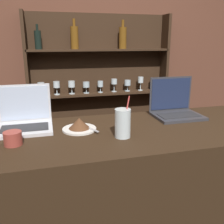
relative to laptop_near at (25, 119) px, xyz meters
The scene contains 8 objects.
bar_counter 0.84m from the laptop_near, 17.24° to the right, with size 2.08×0.66×1.05m.
back_wall 1.41m from the laptop_near, 65.32° to the left, with size 7.00×0.06×2.70m.
back_shelf 1.37m from the laptop_near, 60.30° to the left, with size 1.48×0.18×1.80m.
laptop_near is the anchor object (origin of this frame).
laptop_far 0.93m from the laptop_near, ahead, with size 0.30×0.23×0.25m.
cake_plate 0.31m from the laptop_near, 21.02° to the right, with size 0.19×0.19×0.07m.
water_glass 0.56m from the laptop_near, 29.01° to the right, with size 0.08×0.08×0.21m.
coffee_cup 0.24m from the laptop_near, 99.58° to the right, with size 0.08×0.08×0.07m.
Camera 1 is at (-0.45, -0.90, 1.52)m, focal length 40.00 mm.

